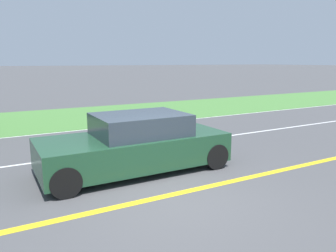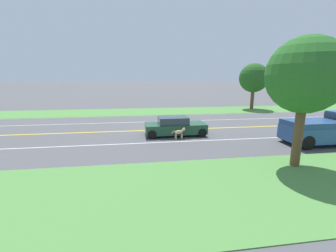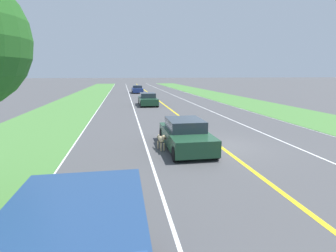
% 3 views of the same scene
% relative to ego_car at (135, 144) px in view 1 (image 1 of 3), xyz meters
% --- Properties ---
extents(ground_plane, '(400.00, 400.00, 0.00)m').
position_rel_ego_car_xyz_m(ground_plane, '(-1.71, 0.06, -0.63)').
color(ground_plane, '#4C4C4F').
extents(centre_divider_line, '(0.18, 160.00, 0.01)m').
position_rel_ego_car_xyz_m(centre_divider_line, '(-1.71, 0.06, -0.63)').
color(centre_divider_line, yellow).
rests_on(centre_divider_line, ground).
extents(lane_edge_line_right, '(0.14, 160.00, 0.01)m').
position_rel_ego_car_xyz_m(lane_edge_line_right, '(5.29, 0.06, -0.63)').
color(lane_edge_line_right, white).
rests_on(lane_edge_line_right, ground).
extents(lane_dash_same_dir, '(0.10, 160.00, 0.01)m').
position_rel_ego_car_xyz_m(lane_dash_same_dir, '(1.79, 0.06, -0.63)').
color(lane_dash_same_dir, white).
rests_on(lane_dash_same_dir, ground).
extents(grass_verge_right, '(6.00, 160.00, 0.03)m').
position_rel_ego_car_xyz_m(grass_verge_right, '(8.29, 0.06, -0.62)').
color(grass_verge_right, '#4C843D').
rests_on(grass_verge_right, ground).
extents(ego_car, '(1.88, 4.34, 1.35)m').
position_rel_ego_car_xyz_m(ego_car, '(0.00, 0.00, 0.00)').
color(ego_car, '#1E472D').
rests_on(ego_car, ground).
extents(dog, '(0.37, 1.10, 0.79)m').
position_rel_ego_car_xyz_m(dog, '(1.14, 0.15, -0.14)').
color(dog, '#D1B784').
rests_on(dog, ground).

